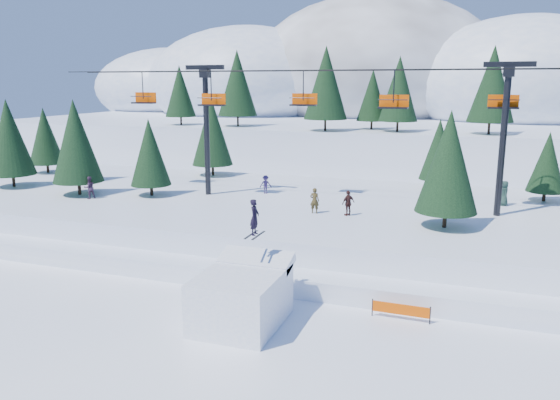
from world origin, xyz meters
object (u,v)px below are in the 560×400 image
(jump_kicker, at_px, (242,296))
(banner_far, at_px, (410,291))
(chairlift, at_px, (344,112))
(banner_near, at_px, (401,310))

(jump_kicker, xyz_separation_m, banner_far, (7.40, 5.45, -0.85))
(chairlift, relative_size, banner_near, 16.09)
(jump_kicker, distance_m, banner_far, 9.23)
(jump_kicker, relative_size, banner_near, 2.05)
(jump_kicker, relative_size, banner_far, 2.17)
(jump_kicker, xyz_separation_m, chairlift, (1.03, 16.66, 7.93))
(jump_kicker, relative_size, chairlift, 0.13)
(banner_near, bearing_deg, jump_kicker, -158.36)
(banner_near, height_order, banner_far, same)
(chairlift, xyz_separation_m, banner_near, (6.19, -13.80, -8.78))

